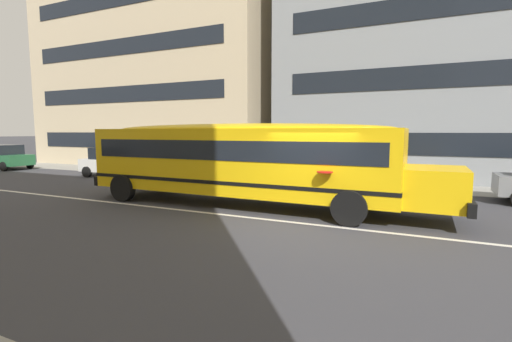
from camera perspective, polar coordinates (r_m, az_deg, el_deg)
The scene contains 8 objects.
ground_plane at distance 10.10m, azimuth 8.14°, elevation -8.29°, with size 400.00×400.00×0.00m, color #38383D.
sidewalk_far at distance 18.15m, azimuth 15.72°, elevation -1.97°, with size 120.00×3.00×0.01m, color gray.
lane_centreline at distance 10.10m, azimuth 8.14°, elevation -8.27°, with size 110.00×0.16×0.01m, color silver.
school_bus at distance 12.24m, azimuth -2.04°, elevation 2.20°, with size 12.53×3.03×2.80m.
parked_car_white_near_corner at distance 21.75m, azimuth -21.33°, elevation 1.38°, with size 3.98×2.04×1.64m.
parked_car_green_far_corner at distance 29.77m, azimuth -34.98°, elevation 1.88°, with size 3.92×1.92×1.64m.
apartment_block_far_left at distance 31.21m, azimuth -14.06°, elevation 16.63°, with size 19.28×9.62×16.50m.
apartment_block_far_centre at distance 25.02m, azimuth 25.49°, elevation 18.88°, with size 15.81×10.23×16.50m.
Camera 1 is at (2.76, -9.38, 2.52)m, focal length 25.30 mm.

